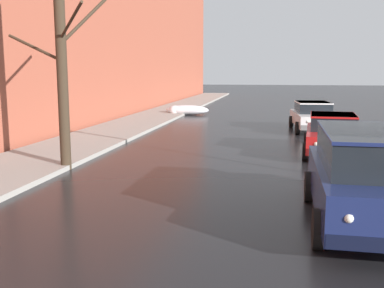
{
  "coord_description": "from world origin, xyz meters",
  "views": [
    {
      "loc": [
        1.05,
        -0.77,
        2.9
      ],
      "look_at": [
        -0.9,
        9.77,
        1.2
      ],
      "focal_mm": 42.82,
      "sensor_mm": 36.0,
      "label": 1
    }
  ],
  "objects_px": {
    "sedan_red_parked_kerbside_close": "(332,133)",
    "sedan_white_parked_kerbside_mid": "(313,116)",
    "suv_darkblue_approaching_near_lane": "(367,174)",
    "bare_tree_second_along_sidewalk": "(62,55)"
  },
  "relations": [
    {
      "from": "suv_darkblue_approaching_near_lane",
      "to": "sedan_white_parked_kerbside_mid",
      "type": "bearing_deg",
      "value": 89.71
    },
    {
      "from": "sedan_red_parked_kerbside_close",
      "to": "sedan_white_parked_kerbside_mid",
      "type": "height_order",
      "value": "same"
    },
    {
      "from": "sedan_red_parked_kerbside_close",
      "to": "sedan_white_parked_kerbside_mid",
      "type": "relative_size",
      "value": 0.96
    },
    {
      "from": "sedan_red_parked_kerbside_close",
      "to": "suv_darkblue_approaching_near_lane",
      "type": "bearing_deg",
      "value": -91.87
    },
    {
      "from": "sedan_white_parked_kerbside_mid",
      "to": "bare_tree_second_along_sidewalk",
      "type": "bearing_deg",
      "value": -126.79
    },
    {
      "from": "bare_tree_second_along_sidewalk",
      "to": "sedan_red_parked_kerbside_close",
      "type": "relative_size",
      "value": 1.49
    },
    {
      "from": "bare_tree_second_along_sidewalk",
      "to": "suv_darkblue_approaching_near_lane",
      "type": "bearing_deg",
      "value": -24.79
    },
    {
      "from": "bare_tree_second_along_sidewalk",
      "to": "suv_darkblue_approaching_near_lane",
      "type": "xyz_separation_m",
      "value": [
        7.84,
        -3.62,
        -2.38
      ]
    },
    {
      "from": "suv_darkblue_approaching_near_lane",
      "to": "sedan_red_parked_kerbside_close",
      "type": "height_order",
      "value": "suv_darkblue_approaching_near_lane"
    },
    {
      "from": "sedan_red_parked_kerbside_close",
      "to": "sedan_white_parked_kerbside_mid",
      "type": "xyz_separation_m",
      "value": [
        -0.18,
        6.6,
        0.0
      ]
    }
  ]
}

